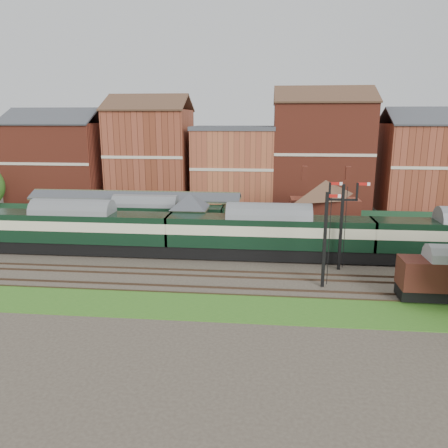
# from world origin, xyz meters

# --- Properties ---
(ground) EXTENTS (160.00, 160.00, 0.00)m
(ground) POSITION_xyz_m (0.00, 0.00, 0.00)
(ground) COLOR #473D33
(ground) RESTS_ON ground
(grass_back) EXTENTS (90.00, 4.50, 0.06)m
(grass_back) POSITION_xyz_m (0.00, 16.00, 0.03)
(grass_back) COLOR #2D6619
(grass_back) RESTS_ON ground
(grass_front) EXTENTS (90.00, 5.00, 0.06)m
(grass_front) POSITION_xyz_m (0.00, -12.00, 0.03)
(grass_front) COLOR #2D6619
(grass_front) RESTS_ON ground
(fence) EXTENTS (90.00, 0.12, 1.50)m
(fence) POSITION_xyz_m (0.00, 18.00, 0.75)
(fence) COLOR #193823
(fence) RESTS_ON ground
(platform) EXTENTS (55.00, 3.40, 1.00)m
(platform) POSITION_xyz_m (-5.00, 9.75, 0.50)
(platform) COLOR #2D2D2D
(platform) RESTS_ON ground
(signal_box) EXTENTS (5.40, 5.40, 6.00)m
(signal_box) POSITION_xyz_m (-3.00, 3.25, 3.19)
(signal_box) COLOR #637755
(signal_box) RESTS_ON ground
(brick_hut) EXTENTS (3.20, 2.64, 2.94)m
(brick_hut) POSITION_xyz_m (5.00, 3.25, 1.20)
(brick_hut) COLOR brown
(brick_hut) RESTS_ON ground
(station_building) EXTENTS (8.10, 8.10, 5.90)m
(station_building) POSITION_xyz_m (12.00, 9.75, 3.96)
(station_building) COLOR maroon
(station_building) RESTS_ON platform
(canopy) EXTENTS (26.00, 3.89, 4.08)m
(canopy) POSITION_xyz_m (-11.00, 9.75, 4.58)
(canopy) COLOR #454C2F
(canopy) RESTS_ON platform
(semaphore_bracket) EXTENTS (3.60, 0.25, 8.18)m
(semaphore_bracket) POSITION_xyz_m (12.04, -2.50, 4.63)
(semaphore_bracket) COLOR black
(semaphore_bracket) RESTS_ON ground
(semaphore_siding) EXTENTS (1.23, 0.25, 8.00)m
(semaphore_siding) POSITION_xyz_m (10.02, -7.00, 4.16)
(semaphore_siding) COLOR black
(semaphore_siding) RESTS_ON ground
(town_backdrop) EXTENTS (69.00, 10.00, 16.00)m
(town_backdrop) POSITION_xyz_m (-0.18, 25.00, 7.00)
(town_backdrop) COLOR maroon
(town_backdrop) RESTS_ON ground
(dmu_train) EXTENTS (60.05, 3.15, 4.61)m
(dmu_train) POSITION_xyz_m (5.43, 0.00, 2.68)
(dmu_train) COLOR black
(dmu_train) RESTS_ON ground
(platform_railcar) EXTENTS (18.08, 2.85, 4.16)m
(platform_railcar) POSITION_xyz_m (-8.78, 6.50, 2.43)
(platform_railcar) COLOR black
(platform_railcar) RESTS_ON ground
(goods_van_a) EXTENTS (5.71, 2.47, 3.46)m
(goods_van_a) POSITION_xyz_m (18.39, -9.00, 1.98)
(goods_van_a) COLOR black
(goods_van_a) RESTS_ON ground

